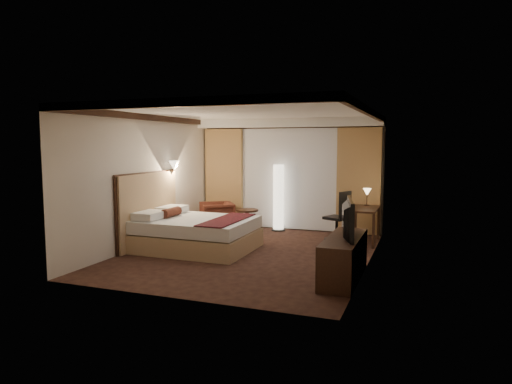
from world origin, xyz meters
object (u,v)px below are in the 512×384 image
at_px(bed, 197,233).
at_px(office_chair, 337,216).
at_px(armchair, 217,215).
at_px(floor_lamp, 278,198).
at_px(desk, 364,225).
at_px(television, 343,216).
at_px(side_table, 247,221).
at_px(dresser, 344,258).

relative_size(bed, office_chair, 1.99).
bearing_deg(office_chair, armchair, -159.11).
relative_size(floor_lamp, desk, 1.48).
distance_m(armchair, desk, 3.51).
distance_m(armchair, television, 4.60).
xyz_separation_m(armchair, floor_lamp, (1.38, 0.59, 0.42)).
distance_m(armchair, office_chair, 2.94).
height_order(side_table, television, television).
xyz_separation_m(bed, television, (3.06, -0.99, 0.67)).
bearing_deg(side_table, desk, -1.28).
relative_size(bed, dresser, 1.29).
height_order(side_table, office_chair, office_chair).
bearing_deg(desk, dresser, -88.97).
bearing_deg(bed, side_table, 79.64).
bearing_deg(dresser, floor_lamp, 122.12).
relative_size(side_table, dresser, 0.33).
relative_size(office_chair, television, 0.97).
relative_size(side_table, television, 0.50).
xyz_separation_m(dresser, television, (-0.03, 0.00, 0.66)).
bearing_deg(television, side_table, 31.91).
bearing_deg(desk, television, -89.59).
bearing_deg(side_table, dresser, -46.08).
relative_size(armchair, office_chair, 0.71).
height_order(bed, dresser, dresser).
distance_m(bed, floor_lamp, 2.69).
xyz_separation_m(side_table, floor_lamp, (0.57, 0.62, 0.52)).
height_order(office_chair, television, office_chair).
relative_size(side_table, floor_lamp, 0.35).
bearing_deg(floor_lamp, television, -58.24).
xyz_separation_m(side_table, desk, (2.70, -0.06, 0.09)).
bearing_deg(side_table, floor_lamp, 47.58).
xyz_separation_m(desk, dresser, (0.05, -2.79, -0.04)).
distance_m(bed, television, 3.28).
bearing_deg(bed, floor_lamp, 69.93).
bearing_deg(dresser, office_chair, 102.78).
height_order(armchair, desk, armchair).
xyz_separation_m(floor_lamp, dresser, (2.18, -3.48, -0.48)).
relative_size(desk, office_chair, 0.99).
bearing_deg(dresser, television, 180.00).
height_order(floor_lamp, television, floor_lamp).
relative_size(side_table, desk, 0.52).
height_order(office_chair, dresser, office_chair).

